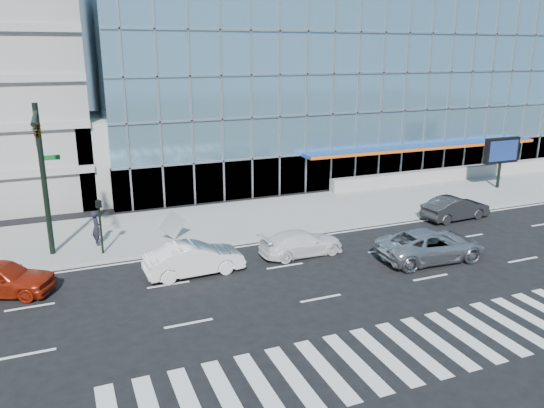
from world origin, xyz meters
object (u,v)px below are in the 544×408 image
(marquee_sign, at_px, (502,151))
(pedestrian, at_px, (96,228))
(white_suv, at_px, (301,243))
(tilted_panel, at_px, (173,224))
(white_sedan, at_px, (194,259))
(ped_signal_post, at_px, (100,218))
(red_sedan, at_px, (0,278))
(traffic_signal, at_px, (39,147))
(silver_suv, at_px, (431,245))
(dark_sedan, at_px, (455,208))

(marquee_sign, distance_m, pedestrian, 30.74)
(white_suv, distance_m, tilted_panel, 7.56)
(white_sedan, bearing_deg, marquee_sign, -77.40)
(ped_signal_post, distance_m, red_sedan, 5.78)
(traffic_signal, height_order, white_suv, traffic_signal)
(white_suv, distance_m, red_sedan, 14.68)
(white_suv, relative_size, tilted_panel, 3.57)
(silver_suv, xyz_separation_m, dark_sedan, (6.00, 5.09, -0.05))
(dark_sedan, xyz_separation_m, red_sedan, (-26.66, -1.15, 0.05))
(white_sedan, height_order, red_sedan, red_sedan)
(pedestrian, bearing_deg, white_sedan, -154.19)
(traffic_signal, distance_m, ped_signal_post, 4.75)
(pedestrian, bearing_deg, ped_signal_post, 175.28)
(ped_signal_post, distance_m, marquee_sign, 30.67)
(white_suv, height_order, red_sedan, red_sedan)
(red_sedan, bearing_deg, pedestrian, -20.89)
(pedestrian, xyz_separation_m, tilted_panel, (4.10, -0.82, -0.06))
(dark_sedan, bearing_deg, white_sedan, 93.43)
(ped_signal_post, relative_size, white_suv, 0.65)
(ped_signal_post, bearing_deg, white_sedan, -46.35)
(silver_suv, xyz_separation_m, tilted_panel, (-12.00, 7.80, 0.26))
(silver_suv, relative_size, tilted_panel, 4.48)
(ped_signal_post, relative_size, silver_suv, 0.52)
(silver_suv, relative_size, white_suv, 1.25)
(pedestrian, distance_m, tilted_panel, 4.18)
(tilted_panel, bearing_deg, dark_sedan, -23.69)
(traffic_signal, distance_m, white_suv, 14.04)
(traffic_signal, bearing_deg, marquee_sign, 5.92)
(ped_signal_post, bearing_deg, red_sedan, -146.68)
(traffic_signal, relative_size, marquee_sign, 2.00)
(ped_signal_post, xyz_separation_m, dark_sedan, (21.96, -1.94, -1.38))
(silver_suv, xyz_separation_m, pedestrian, (-16.10, 8.62, 0.32))
(silver_suv, relative_size, red_sedan, 1.22)
(pedestrian, bearing_deg, white_suv, -127.89)
(traffic_signal, bearing_deg, pedestrian, 39.67)
(marquee_sign, xyz_separation_m, tilted_panel, (-26.54, -2.28, -2.00))
(ped_signal_post, xyz_separation_m, pedestrian, (-0.14, 1.58, -1.01))
(traffic_signal, xyz_separation_m, white_sedan, (6.46, -3.78, -5.36))
(ped_signal_post, xyz_separation_m, white_sedan, (3.96, -4.15, -1.34))
(silver_suv, distance_m, red_sedan, 21.03)
(white_suv, height_order, white_sedan, white_sedan)
(pedestrian, height_order, tilted_panel, pedestrian)
(white_sedan, height_order, dark_sedan, white_sedan)
(pedestrian, relative_size, tilted_panel, 1.51)
(white_sedan, relative_size, dark_sedan, 1.05)
(traffic_signal, height_order, white_sedan, traffic_signal)
(ped_signal_post, bearing_deg, pedestrian, 95.04)
(white_suv, xyz_separation_m, pedestrian, (-10.10, 5.40, 0.46))
(red_sedan, height_order, pedestrian, pedestrian)
(red_sedan, bearing_deg, ped_signal_post, -33.26)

